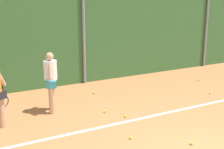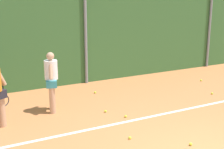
{
  "view_description": "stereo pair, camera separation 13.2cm",
  "coord_description": "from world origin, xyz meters",
  "px_view_note": "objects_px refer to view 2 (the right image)",
  "views": [
    {
      "loc": [
        -4.25,
        -3.75,
        3.09
      ],
      "look_at": [
        -0.76,
        2.71,
        1.19
      ],
      "focal_mm": 50.44,
      "sensor_mm": 36.0,
      "label": 1
    },
    {
      "loc": [
        -4.13,
        -3.81,
        3.09
      ],
      "look_at": [
        -0.76,
        2.71,
        1.19
      ],
      "focal_mm": 50.44,
      "sensor_mm": 36.0,
      "label": 2
    }
  ],
  "objects_px": {
    "tennis_ball_7": "(130,138)",
    "tennis_ball_8": "(126,116)",
    "player_backcourt_far": "(51,79)",
    "tennis_ball_10": "(212,93)",
    "tennis_ball_3": "(95,92)",
    "tennis_ball_0": "(201,80)",
    "tennis_ball_2": "(105,111)",
    "tennis_ball_9": "(191,144)"
  },
  "relations": [
    {
      "from": "tennis_ball_7",
      "to": "tennis_ball_8",
      "type": "bearing_deg",
      "value": 64.54
    },
    {
      "from": "tennis_ball_7",
      "to": "player_backcourt_far",
      "type": "bearing_deg",
      "value": 112.14
    },
    {
      "from": "player_backcourt_far",
      "to": "tennis_ball_10",
      "type": "bearing_deg",
      "value": 96.38
    },
    {
      "from": "tennis_ball_3",
      "to": "player_backcourt_far",
      "type": "bearing_deg",
      "value": -151.88
    },
    {
      "from": "tennis_ball_0",
      "to": "tennis_ball_7",
      "type": "xyz_separation_m",
      "value": [
        -4.67,
        -2.84,
        0.0
      ]
    },
    {
      "from": "tennis_ball_0",
      "to": "tennis_ball_2",
      "type": "distance_m",
      "value": 4.59
    },
    {
      "from": "tennis_ball_3",
      "to": "tennis_ball_0",
      "type": "bearing_deg",
      "value": -6.6
    },
    {
      "from": "tennis_ball_2",
      "to": "tennis_ball_7",
      "type": "distance_m",
      "value": 1.69
    },
    {
      "from": "tennis_ball_8",
      "to": "tennis_ball_9",
      "type": "distance_m",
      "value": 2.01
    },
    {
      "from": "player_backcourt_far",
      "to": "tennis_ball_0",
      "type": "height_order",
      "value": "player_backcourt_far"
    },
    {
      "from": "tennis_ball_8",
      "to": "player_backcourt_far",
      "type": "bearing_deg",
      "value": 139.26
    },
    {
      "from": "tennis_ball_10",
      "to": "tennis_ball_0",
      "type": "bearing_deg",
      "value": 59.73
    },
    {
      "from": "tennis_ball_7",
      "to": "tennis_ball_0",
      "type": "bearing_deg",
      "value": 31.35
    },
    {
      "from": "tennis_ball_0",
      "to": "tennis_ball_2",
      "type": "bearing_deg",
      "value": -165.28
    },
    {
      "from": "player_backcourt_far",
      "to": "tennis_ball_2",
      "type": "height_order",
      "value": "player_backcourt_far"
    },
    {
      "from": "tennis_ball_3",
      "to": "tennis_ball_8",
      "type": "distance_m",
      "value": 2.19
    },
    {
      "from": "tennis_ball_0",
      "to": "tennis_ball_8",
      "type": "xyz_separation_m",
      "value": [
        -4.14,
        -1.73,
        0.0
      ]
    },
    {
      "from": "tennis_ball_7",
      "to": "tennis_ball_10",
      "type": "height_order",
      "value": "same"
    },
    {
      "from": "player_backcourt_far",
      "to": "tennis_ball_8",
      "type": "relative_size",
      "value": 24.46
    },
    {
      "from": "player_backcourt_far",
      "to": "tennis_ball_10",
      "type": "height_order",
      "value": "player_backcourt_far"
    },
    {
      "from": "player_backcourt_far",
      "to": "tennis_ball_0",
      "type": "xyz_separation_m",
      "value": [
        5.65,
        0.42,
        -0.87
      ]
    },
    {
      "from": "tennis_ball_3",
      "to": "tennis_ball_2",
      "type": "bearing_deg",
      "value": -105.01
    },
    {
      "from": "tennis_ball_9",
      "to": "tennis_ball_8",
      "type": "bearing_deg",
      "value": 102.99
    },
    {
      "from": "tennis_ball_3",
      "to": "tennis_ball_7",
      "type": "bearing_deg",
      "value": -101.38
    },
    {
      "from": "tennis_ball_9",
      "to": "tennis_ball_10",
      "type": "height_order",
      "value": "same"
    },
    {
      "from": "tennis_ball_0",
      "to": "tennis_ball_8",
      "type": "distance_m",
      "value": 4.48
    },
    {
      "from": "tennis_ball_2",
      "to": "tennis_ball_9",
      "type": "bearing_deg",
      "value": -73.33
    },
    {
      "from": "player_backcourt_far",
      "to": "tennis_ball_8",
      "type": "distance_m",
      "value": 2.19
    },
    {
      "from": "tennis_ball_3",
      "to": "tennis_ball_9",
      "type": "bearing_deg",
      "value": -85.63
    },
    {
      "from": "tennis_ball_8",
      "to": "tennis_ball_9",
      "type": "xyz_separation_m",
      "value": [
        0.45,
        -1.96,
        0.0
      ]
    },
    {
      "from": "tennis_ball_0",
      "to": "tennis_ball_3",
      "type": "height_order",
      "value": "same"
    },
    {
      "from": "player_backcourt_far",
      "to": "tennis_ball_10",
      "type": "distance_m",
      "value": 5.04
    },
    {
      "from": "tennis_ball_2",
      "to": "tennis_ball_7",
      "type": "bearing_deg",
      "value": -97.76
    },
    {
      "from": "tennis_ball_0",
      "to": "tennis_ball_7",
      "type": "height_order",
      "value": "same"
    },
    {
      "from": "tennis_ball_7",
      "to": "tennis_ball_8",
      "type": "height_order",
      "value": "same"
    },
    {
      "from": "tennis_ball_8",
      "to": "tennis_ball_2",
      "type": "bearing_deg",
      "value": 118.34
    },
    {
      "from": "player_backcourt_far",
      "to": "tennis_ball_3",
      "type": "height_order",
      "value": "player_backcourt_far"
    },
    {
      "from": "tennis_ball_7",
      "to": "tennis_ball_8",
      "type": "xyz_separation_m",
      "value": [
        0.53,
        1.12,
        0.0
      ]
    },
    {
      "from": "tennis_ball_9",
      "to": "tennis_ball_0",
      "type": "bearing_deg",
      "value": 44.98
    },
    {
      "from": "player_backcourt_far",
      "to": "tennis_ball_9",
      "type": "height_order",
      "value": "player_backcourt_far"
    },
    {
      "from": "tennis_ball_2",
      "to": "tennis_ball_7",
      "type": "xyz_separation_m",
      "value": [
        -0.23,
        -1.68,
        0.0
      ]
    },
    {
      "from": "player_backcourt_far",
      "to": "tennis_ball_10",
      "type": "xyz_separation_m",
      "value": [
        4.88,
        -0.91,
        -0.87
      ]
    }
  ]
}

